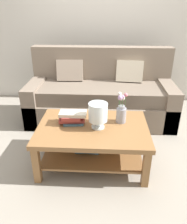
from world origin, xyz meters
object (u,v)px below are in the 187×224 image
coffee_table (92,137)px  flower_pitcher (121,111)px  book_stack_main (72,117)px  glass_hurricane_vase (98,113)px  couch (101,96)px

coffee_table → flower_pitcher: bearing=21.2°
book_stack_main → coffee_table: bearing=-17.0°
glass_hurricane_vase → flower_pitcher: (0.25, 0.14, -0.04)m
couch → glass_hurricane_vase: size_ratio=7.78×
glass_hurricane_vase → flower_pitcher: bearing=28.8°
book_stack_main → flower_pitcher: size_ratio=0.90×
couch → coffee_table: size_ratio=1.82×
coffee_table → glass_hurricane_vase: 0.31m
coffee_table → book_stack_main: 0.31m
book_stack_main → flower_pitcher: flower_pitcher is taller
glass_hurricane_vase → couch: bearing=89.9°
coffee_table → flower_pitcher: 0.43m
couch → coffee_table: couch is taller
glass_hurricane_vase → flower_pitcher: size_ratio=0.80×
couch → flower_pitcher: size_ratio=6.24×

